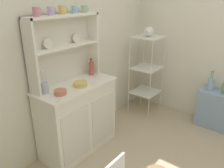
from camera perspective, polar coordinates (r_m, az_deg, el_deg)
name	(u,v)px	position (r m, az deg, el deg)	size (l,w,h in m)	color
wall_back	(67,46)	(2.74, -11.43, 9.48)	(3.84, 0.05, 2.50)	silver
hutch_cabinet	(78,117)	(2.76, -8.64, -8.23)	(0.97, 0.45, 0.86)	white
hutch_shelf_unit	(63,44)	(2.57, -12.28, 9.74)	(0.90, 0.18, 0.76)	silver
bakers_rack	(147,66)	(3.53, 8.78, 4.56)	(0.43, 0.39, 1.23)	silver
side_shelf_blue	(215,110)	(3.58, 24.68, -5.89)	(0.28, 0.48, 0.54)	#849EBC
cup_rose_0	(36,12)	(2.30, -18.58, 16.95)	(0.08, 0.07, 0.09)	#D17A84
cup_lilac_1	(51,11)	(2.40, -15.20, 17.42)	(0.08, 0.06, 0.09)	#B79ECC
cup_gold_2	(62,10)	(2.49, -12.42, 17.85)	(0.09, 0.08, 0.09)	#DBB760
cup_sky_3	(75,9)	(2.61, -9.40, 18.11)	(0.08, 0.07, 0.08)	#8EB2D1
cup_sage_4	(85,9)	(2.71, -6.94, 18.31)	(0.09, 0.08, 0.08)	#9EB78E
bowl_mixing_large	(60,92)	(2.35, -12.92, -2.01)	(0.13, 0.13, 0.05)	#C67556
bowl_floral_medium	(80,84)	(2.52, -8.05, 0.00)	(0.15, 0.15, 0.05)	#DBB760
jam_bottle	(91,68)	(2.84, -5.26, 4.02)	(0.06, 0.06, 0.21)	#B74C47
utensil_jar	(45,88)	(2.41, -16.65, -0.86)	(0.08, 0.08, 0.25)	#B2B7C6
porcelain_teapot	(149,32)	(3.42, 9.27, 12.92)	(0.23, 0.14, 0.16)	white
flower_vase	(211,83)	(3.46, 23.74, 0.13)	(0.09, 0.09, 0.31)	#8EB2D1
oil_bottle	(223,88)	(3.44, 26.34, -0.95)	(0.05, 0.05, 0.18)	#6B8C60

